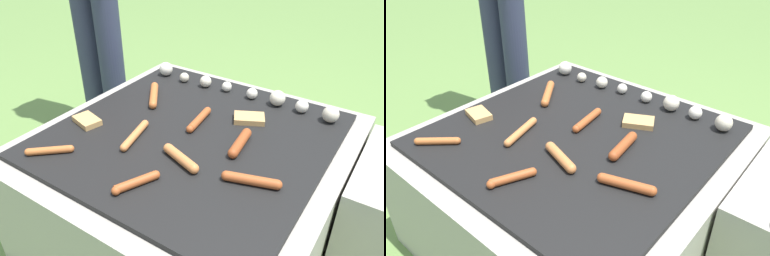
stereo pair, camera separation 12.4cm
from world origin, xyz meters
The scene contains 13 objects.
ground_plane centered at (0.00, 0.00, 0.00)m, with size 14.00×14.00×0.00m, color #608442.
grill centered at (0.00, 0.00, 0.22)m, with size 0.98×0.98×0.45m.
sausage_front_left centered at (-0.27, 0.13, 0.47)m, with size 0.13×0.16×0.03m.
sausage_mid_left centered at (-0.02, 0.07, 0.47)m, with size 0.04×0.16×0.03m.
sausage_back_left centered at (-0.14, -0.13, 0.46)m, with size 0.06×0.17×0.02m.
sausage_front_center centered at (0.02, -0.31, 0.46)m, with size 0.08×0.14×0.02m.
sausage_front_right centered at (0.28, -0.13, 0.47)m, with size 0.16×0.07×0.03m.
sausage_back_center centered at (0.06, -0.15, 0.47)m, with size 0.15×0.07×0.03m.
sausage_mid_right centered at (0.17, 0.02, 0.47)m, with size 0.05×0.16×0.03m.
sausage_back_right centered at (-0.30, -0.34, 0.46)m, with size 0.12×0.11×0.02m.
bread_slice_center centered at (0.12, 0.18, 0.46)m, with size 0.13×0.11×0.02m.
bread_slice_right centered at (-0.34, -0.15, 0.46)m, with size 0.11×0.09×0.02m.
mushroom_row centered at (0.03, 0.34, 0.48)m, with size 0.78×0.07×0.06m.
Camera 2 is at (0.68, -0.81, 1.12)m, focal length 35.00 mm.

